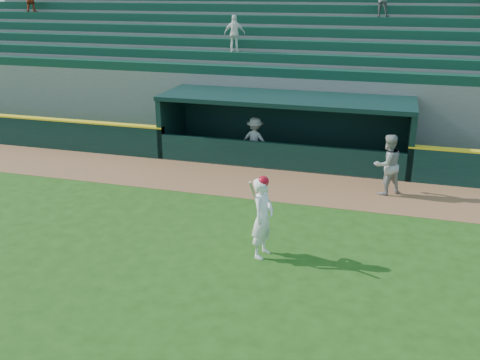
{
  "coord_description": "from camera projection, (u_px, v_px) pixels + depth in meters",
  "views": [
    {
      "loc": [
        3.84,
        -11.69,
        6.36
      ],
      "look_at": [
        0.0,
        1.6,
        1.3
      ],
      "focal_mm": 40.0,
      "sensor_mm": 36.0,
      "label": 1
    }
  ],
  "objects": [
    {
      "name": "ground",
      "position": [
        223.0,
        248.0,
        13.73
      ],
      "size": [
        120.0,
        120.0,
        0.0
      ],
      "primitive_type": "plane",
      "color": "#1E4711",
      "rests_on": "ground"
    },
    {
      "name": "warning_track",
      "position": [
        267.0,
        184.0,
        18.15
      ],
      "size": [
        40.0,
        3.0,
        0.01
      ],
      "primitive_type": "cube",
      "color": "brown",
      "rests_on": "ground"
    },
    {
      "name": "dugout_player_front",
      "position": [
        387.0,
        165.0,
        16.98
      ],
      "size": [
        1.21,
        1.17,
        1.97
      ],
      "primitive_type": "imported",
      "rotation": [
        0.0,
        0.0,
        3.77
      ],
      "color": "#969792",
      "rests_on": "ground"
    },
    {
      "name": "dugout_player_inside",
      "position": [
        255.0,
        140.0,
        20.11
      ],
      "size": [
        1.21,
        0.82,
        1.73
      ],
      "primitive_type": "imported",
      "rotation": [
        0.0,
        0.0,
        2.97
      ],
      "color": "#9D9D98",
      "rests_on": "ground"
    },
    {
      "name": "dugout",
      "position": [
        286.0,
        124.0,
        20.48
      ],
      "size": [
        9.4,
        2.8,
        2.46
      ],
      "color": "slate",
      "rests_on": "ground"
    },
    {
      "name": "stands",
      "position": [
        307.0,
        78.0,
        24.25
      ],
      "size": [
        34.5,
        6.25,
        7.56
      ],
      "color": "slate",
      "rests_on": "ground"
    },
    {
      "name": "batter_at_plate",
      "position": [
        263.0,
        217.0,
        13.0
      ],
      "size": [
        0.62,
        0.9,
        2.12
      ],
      "color": "white",
      "rests_on": "ground"
    }
  ]
}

